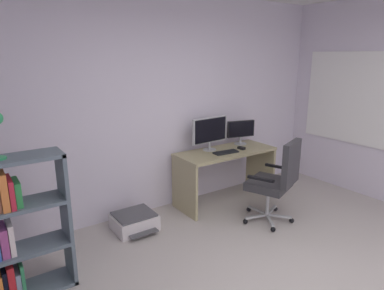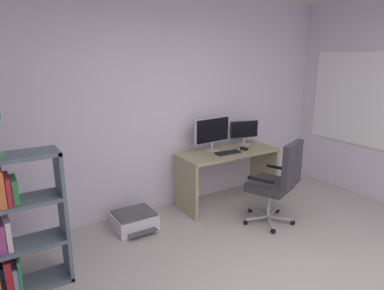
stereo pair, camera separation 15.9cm
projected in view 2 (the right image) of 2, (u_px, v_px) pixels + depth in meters
wall_back at (161, 105)px, 4.37m from camera, size 5.23×0.10×2.75m
window_pane at (361, 99)px, 4.83m from camera, size 0.01×1.44×1.23m
window_frame at (360, 99)px, 4.82m from camera, size 0.02×1.52×1.31m
desk at (228, 165)px, 4.66m from camera, size 1.39×0.57×0.74m
monitor_main at (212, 131)px, 4.57m from camera, size 0.58×0.18×0.45m
monitor_secondary at (244, 131)px, 4.88m from camera, size 0.41×0.18×0.35m
keyboard at (228, 153)px, 4.49m from camera, size 0.35×0.16×0.02m
computer_mouse at (244, 149)px, 4.66m from camera, size 0.07×0.11×0.03m
office_chair at (278, 180)px, 4.02m from camera, size 0.65×0.68×1.04m
bookshelf at (5, 230)px, 2.83m from camera, size 0.77×0.31×1.22m
printer at (134, 220)px, 4.04m from camera, size 0.48×0.50×0.20m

